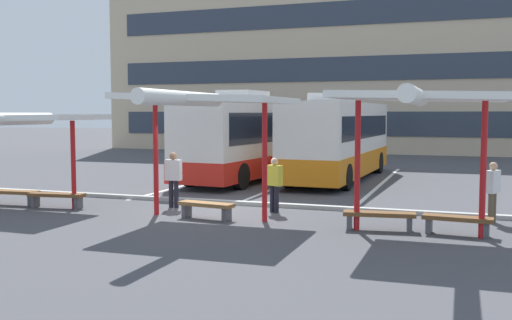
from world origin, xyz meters
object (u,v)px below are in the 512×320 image
Objects in this scene: waiting_shelter_1 at (204,101)px; waiting_shelter_2 at (419,100)px; coach_bus_1 at (339,141)px; coach_bus_0 at (257,138)px; waiting_passenger_3 at (274,181)px; bench_0 at (10,194)px; bench_1 at (57,197)px; waiting_shelter_0 at (26,120)px; waiting_passenger_0 at (173,176)px; waiting_passenger_2 at (493,188)px; bench_2 at (206,207)px; bench_4 at (457,221)px; bench_3 at (379,217)px.

waiting_shelter_2 is at bearing -3.01° from waiting_shelter_1.
coach_bus_1 reaches higher than waiting_shelter_1.
coach_bus_0 is 9.09m from waiting_passenger_3.
waiting_shelter_1 reaches higher than bench_0.
bench_0 is 1.09× the size of bench_1.
coach_bus_1 reaches higher than waiting_shelter_2.
waiting_shelter_0 reaches higher than bench_0.
waiting_passenger_0 is 8.97m from waiting_passenger_2.
waiting_shelter_2 is (5.50, -0.29, -0.01)m from waiting_shelter_1.
waiting_shelter_0 is (-7.40, -10.46, 0.97)m from coach_bus_1.
coach_bus_1 is 10.32m from waiting_passenger_2.
waiting_shelter_1 reaches higher than bench_2.
waiting_shelter_0 is 2.73× the size of bench_4.
coach_bus_0 is 12.30m from waiting_passenger_2.
waiting_shelter_1 is 1.06× the size of waiting_shelter_2.
bench_1 is at bearing 177.86° from bench_2.
coach_bus_1 is 9.64m from waiting_passenger_0.
bench_3 is 1.12× the size of waiting_passenger_3.
coach_bus_0 is 5.79× the size of bench_0.
waiting_passenger_0 reaches higher than bench_0.
waiting_passenger_3 is at bearing -67.50° from coach_bus_0.
waiting_passenger_2 is (0.84, 1.94, 0.57)m from bench_4.
coach_bus_1 is 2.02× the size of waiting_shelter_2.
coach_bus_1 is 5.74× the size of bench_1.
waiting_shelter_1 is at bearing -97.99° from coach_bus_1.
coach_bus_0 is 6.31× the size of bench_3.
waiting_shelter_2 is (7.55, -10.39, 1.40)m from coach_bus_0.
waiting_passenger_0 is 3.14m from waiting_passenger_3.
bench_4 is 1.02× the size of waiting_passenger_3.
bench_1 is (-6.50, -10.31, -1.33)m from coach_bus_1.
bench_0 is 1.20× the size of bench_2.
coach_bus_1 reaches higher than waiting_passenger_2.
waiting_passenger_2 is (5.74, -8.54, -0.76)m from coach_bus_1.
waiting_shelter_1 is (5.01, -0.31, 2.82)m from bench_1.
bench_0 is at bearing 176.97° from waiting_shelter_2.
bench_4 is 5.27m from waiting_passenger_3.
waiting_passenger_0 is (0.33, -8.54, -0.78)m from coach_bus_0.
bench_1 is 1.11× the size of waiting_passenger_2.
bench_1 is at bearing -167.42° from waiting_passenger_3.
waiting_shelter_0 is at bearing -167.83° from waiting_passenger_3.
waiting_passenger_3 reaches higher than bench_1.
coach_bus_1 is at bearing 106.50° from bench_3.
waiting_shelter_2 is 7.77m from waiting_passenger_0.
waiting_shelter_2 is at bearing -14.37° from waiting_passenger_0.
waiting_shelter_1 is (2.05, -10.10, 1.41)m from coach_bus_0.
waiting_passenger_2 reaches higher than bench_1.
waiting_passenger_0 is (-7.22, 1.85, -2.18)m from waiting_shelter_2.
coach_bus_0 is at bearing 101.63° from bench_2.
coach_bus_1 is 8.92m from waiting_passenger_3.
coach_bus_1 is 10.83m from waiting_shelter_1.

